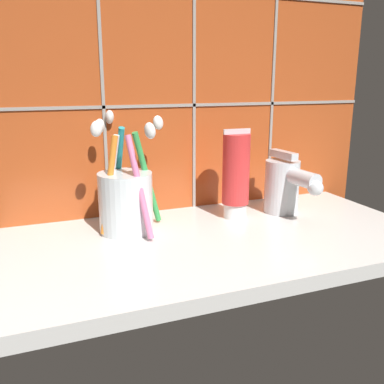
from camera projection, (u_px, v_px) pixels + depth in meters
sink_counter at (223, 242)px, 62.37cm from camera, size 60.64×31.58×2.00cm
tile_wall_backsplash at (184, 66)px, 70.42cm from camera, size 70.64×1.72×52.19cm
toothbrush_cup at (126, 198)px, 62.85cm from camera, size 12.19×15.77×17.67cm
toothpaste_tube at (236, 175)px, 68.56cm from camera, size 4.58×4.36×14.53cm
sink_faucet at (285, 184)px, 71.32cm from camera, size 5.77×12.44×10.51cm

